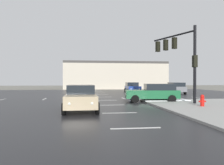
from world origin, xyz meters
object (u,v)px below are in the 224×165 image
at_px(traffic_signal_mast, 179,52).
at_px(fire_hydrant, 202,100).
at_px(sedan_grey, 175,88).
at_px(sedan_tan, 81,97).
at_px(sedan_blue, 132,87).
at_px(sedan_green, 154,92).

height_order(traffic_signal_mast, fire_hydrant, traffic_signal_mast).
bearing_deg(sedan_grey, sedan_tan, 143.57).
xyz_separation_m(sedan_blue, sedan_green, (-1.12, -13.66, 0.00)).
xyz_separation_m(traffic_signal_mast, sedan_green, (-1.81, 1.19, -3.37)).
relative_size(sedan_grey, sedan_blue, 1.00).
height_order(traffic_signal_mast, sedan_green, traffic_signal_mast).
bearing_deg(sedan_blue, sedan_grey, 67.01).
relative_size(sedan_grey, sedan_green, 0.98).
height_order(sedan_grey, sedan_green, same).
height_order(traffic_signal_mast, sedan_grey, traffic_signal_mast).
bearing_deg(sedan_tan, traffic_signal_mast, 112.20).
relative_size(fire_hydrant, sedan_blue, 0.17).
height_order(sedan_tan, sedan_blue, same).
distance_m(fire_hydrant, sedan_green, 4.88).
distance_m(sedan_blue, sedan_green, 13.71).
bearing_deg(sedan_blue, fire_hydrant, 5.75).
relative_size(sedan_grey, sedan_tan, 1.01).
bearing_deg(sedan_grey, traffic_signal_mast, 161.27).
distance_m(sedan_grey, sedan_green, 12.81).
xyz_separation_m(traffic_signal_mast, sedan_tan, (-7.99, -3.46, -3.37)).
relative_size(fire_hydrant, sedan_grey, 0.17).
xyz_separation_m(fire_hydrant, sedan_blue, (-0.83, 18.13, 0.32)).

